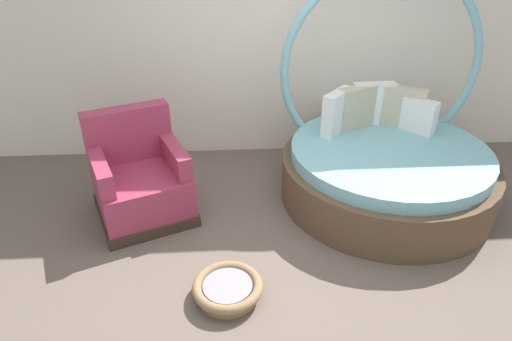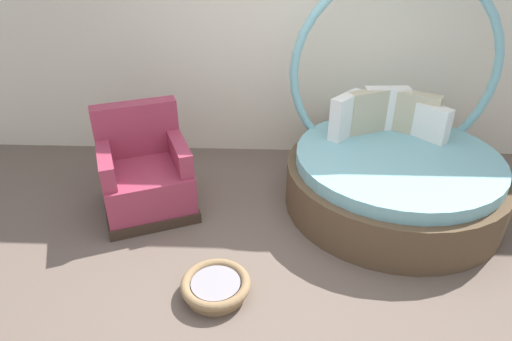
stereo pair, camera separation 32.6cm
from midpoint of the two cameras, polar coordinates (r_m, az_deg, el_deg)
ground_plane at (r=3.60m, az=5.06°, el=-12.52°), size 8.00×8.00×0.02m
back_wall at (r=4.82m, az=4.93°, el=18.85°), size 8.00×0.12×2.97m
round_daybed at (r=4.38m, az=19.25°, el=0.71°), size 1.99×1.99×2.10m
red_armchair at (r=4.17m, az=-11.84°, el=-0.64°), size 1.04×1.04×0.94m
pet_basket at (r=3.33m, az=-2.29°, el=-14.69°), size 0.51×0.51×0.13m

